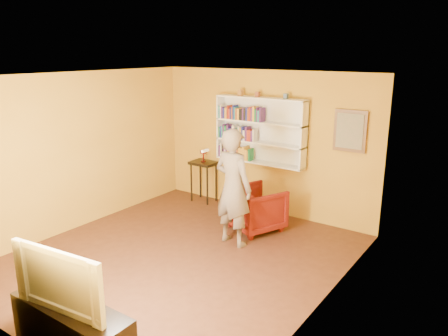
{
  "coord_description": "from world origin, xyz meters",
  "views": [
    {
      "loc": [
        4.02,
        -4.55,
        3.05
      ],
      "look_at": [
        0.3,
        0.75,
        1.29
      ],
      "focal_mm": 35.0,
      "sensor_mm": 36.0,
      "label": 1
    }
  ],
  "objects_px": {
    "ruby_lustre": "(203,153)",
    "person": "(233,187)",
    "bookshelf": "(262,130)",
    "tv_cabinet": "(72,328)",
    "television": "(67,276)",
    "armchair": "(256,208)",
    "console_table": "(204,169)"
  },
  "relations": [
    {
      "from": "bookshelf",
      "to": "person",
      "type": "xyz_separation_m",
      "value": [
        0.38,
        -1.51,
        -0.65
      ]
    },
    {
      "from": "armchair",
      "to": "tv_cabinet",
      "type": "bearing_deg",
      "value": 114.72
    },
    {
      "from": "ruby_lustre",
      "to": "television",
      "type": "height_order",
      "value": "television"
    },
    {
      "from": "ruby_lustre",
      "to": "person",
      "type": "relative_size",
      "value": 0.13
    },
    {
      "from": "tv_cabinet",
      "to": "television",
      "type": "relative_size",
      "value": 1.26
    },
    {
      "from": "ruby_lustre",
      "to": "television",
      "type": "relative_size",
      "value": 0.21
    },
    {
      "from": "person",
      "to": "television",
      "type": "xyz_separation_m",
      "value": [
        0.11,
        -3.14,
        -0.09
      ]
    },
    {
      "from": "television",
      "to": "ruby_lustre",
      "type": "bearing_deg",
      "value": 104.75
    },
    {
      "from": "tv_cabinet",
      "to": "television",
      "type": "bearing_deg",
      "value": 0.0
    },
    {
      "from": "person",
      "to": "television",
      "type": "bearing_deg",
      "value": 99.28
    },
    {
      "from": "television",
      "to": "bookshelf",
      "type": "bearing_deg",
      "value": 89.53
    },
    {
      "from": "armchair",
      "to": "console_table",
      "type": "bearing_deg",
      "value": 1.56
    },
    {
      "from": "bookshelf",
      "to": "television",
      "type": "bearing_deg",
      "value": -84.04
    },
    {
      "from": "bookshelf",
      "to": "ruby_lustre",
      "type": "xyz_separation_m",
      "value": [
        -1.26,
        -0.16,
        -0.57
      ]
    },
    {
      "from": "console_table",
      "to": "tv_cabinet",
      "type": "distance_m",
      "value": 4.85
    },
    {
      "from": "ruby_lustre",
      "to": "tv_cabinet",
      "type": "bearing_deg",
      "value": -68.81
    },
    {
      "from": "person",
      "to": "bookshelf",
      "type": "bearing_deg",
      "value": -68.65
    },
    {
      "from": "armchair",
      "to": "person",
      "type": "height_order",
      "value": "person"
    },
    {
      "from": "ruby_lustre",
      "to": "person",
      "type": "xyz_separation_m",
      "value": [
        1.64,
        -1.36,
        -0.07
      ]
    },
    {
      "from": "console_table",
      "to": "tv_cabinet",
      "type": "height_order",
      "value": "console_table"
    },
    {
      "from": "ruby_lustre",
      "to": "tv_cabinet",
      "type": "xyz_separation_m",
      "value": [
        1.74,
        -4.5,
        -0.76
      ]
    },
    {
      "from": "bookshelf",
      "to": "tv_cabinet",
      "type": "xyz_separation_m",
      "value": [
        0.49,
        -4.66,
        -1.33
      ]
    },
    {
      "from": "bookshelf",
      "to": "console_table",
      "type": "xyz_separation_m",
      "value": [
        -1.26,
        -0.16,
        -0.9
      ]
    },
    {
      "from": "bookshelf",
      "to": "television",
      "type": "distance_m",
      "value": 4.74
    },
    {
      "from": "bookshelf",
      "to": "person",
      "type": "height_order",
      "value": "bookshelf"
    },
    {
      "from": "ruby_lustre",
      "to": "person",
      "type": "bearing_deg",
      "value": -39.63
    },
    {
      "from": "ruby_lustre",
      "to": "console_table",
      "type": "bearing_deg",
      "value": 180.0
    },
    {
      "from": "bookshelf",
      "to": "television",
      "type": "height_order",
      "value": "bookshelf"
    },
    {
      "from": "bookshelf",
      "to": "television",
      "type": "xyz_separation_m",
      "value": [
        0.49,
        -4.66,
        -0.73
      ]
    },
    {
      "from": "tv_cabinet",
      "to": "television",
      "type": "xyz_separation_m",
      "value": [
        0.0,
        0.0,
        0.6
      ]
    },
    {
      "from": "console_table",
      "to": "ruby_lustre",
      "type": "relative_size",
      "value": 3.41
    },
    {
      "from": "person",
      "to": "television",
      "type": "height_order",
      "value": "person"
    }
  ]
}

